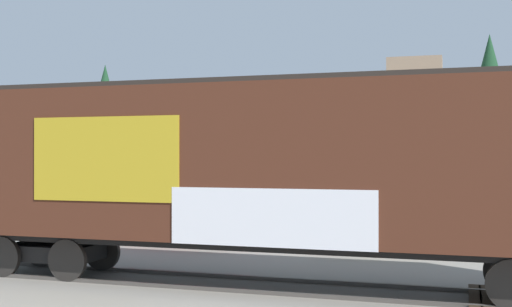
# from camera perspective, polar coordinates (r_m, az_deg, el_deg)

# --- Properties ---
(ground_plane) EXTENTS (260.00, 260.00, 0.00)m
(ground_plane) POSITION_cam_1_polar(r_m,az_deg,el_deg) (13.87, 3.17, -11.60)
(ground_plane) COLOR gray
(track) EXTENTS (60.01, 2.69, 0.08)m
(track) POSITION_cam_1_polar(r_m,az_deg,el_deg) (14.14, -0.76, -11.21)
(track) COLOR #4C4742
(track) RESTS_ON ground_plane
(freight_car) EXTENTS (15.13, 2.86, 4.41)m
(freight_car) POSITION_cam_1_polar(r_m,az_deg,el_deg) (13.69, 1.74, -1.12)
(freight_car) COLOR #472316
(freight_car) RESTS_ON ground_plane
(hillside) EXTENTS (143.42, 40.40, 13.63)m
(hillside) POSITION_cam_1_polar(r_m,az_deg,el_deg) (73.22, 15.50, 1.28)
(hillside) COLOR gray
(hillside) RESTS_ON ground_plane
(parked_car_red) EXTENTS (4.61, 2.12, 1.72)m
(parked_car_red) POSITION_cam_1_polar(r_m,az_deg,el_deg) (20.89, -6.95, -5.34)
(parked_car_red) COLOR #B21E1E
(parked_car_red) RESTS_ON ground_plane
(parked_car_tan) EXTENTS (4.93, 2.21, 1.55)m
(parked_car_tan) POSITION_cam_1_polar(r_m,az_deg,el_deg) (19.34, 11.42, -5.97)
(parked_car_tan) COLOR #9E8966
(parked_car_tan) RESTS_ON ground_plane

